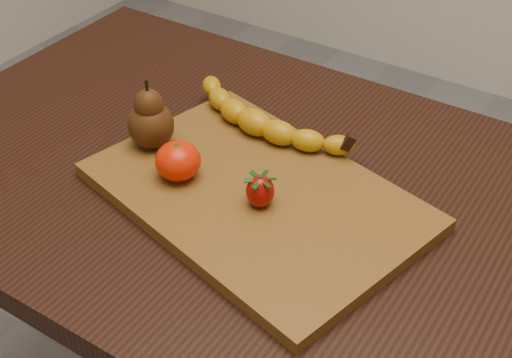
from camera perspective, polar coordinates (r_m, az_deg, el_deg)
The scene contains 6 objects.
table at distance 1.12m, azimuth -2.60°, elevation -2.99°, with size 1.00×0.70×0.76m.
cutting_board at distance 0.99m, azimuth 0.00°, elevation -1.38°, with size 0.45×0.30×0.02m, color brown.
banana at distance 1.08m, azimuth -0.15°, elevation 4.57°, with size 0.26×0.07×0.04m, color #C28C09, non-canonical shape.
pear at distance 1.05m, azimuth -8.50°, elevation 5.19°, with size 0.07×0.07×0.11m, color #42220A, non-canonical shape.
mandarin at distance 1.00m, azimuth -6.26°, elevation 1.46°, with size 0.06×0.06×0.05m, color red.
strawberry at distance 0.94m, azimuth 0.33°, elevation -0.90°, with size 0.04×0.04×0.05m, color #970A04, non-canonical shape.
Camera 1 is at (0.50, -0.68, 1.39)m, focal length 50.00 mm.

